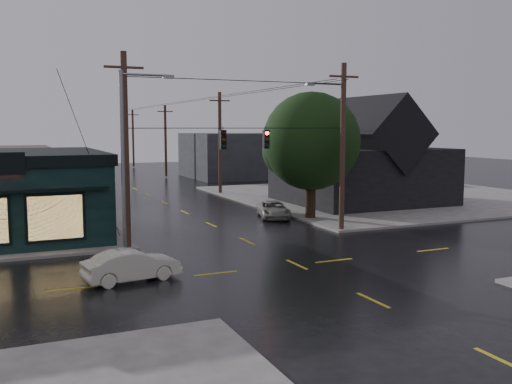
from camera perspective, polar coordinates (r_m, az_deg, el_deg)
name	(u,v)px	position (r m, az deg, el deg)	size (l,w,h in m)	color
ground_plane	(297,265)	(26.71, 4.11, -7.26)	(160.00, 160.00, 0.00)	black
sidewalk_ne	(387,196)	(54.00, 13.01, -0.36)	(28.00, 28.00, 0.15)	#605D5A
ne_building	(361,150)	(48.32, 10.50, 4.15)	(12.60, 11.60, 8.75)	black
corner_tree	(311,141)	(39.21, 5.54, 5.06)	(6.72, 6.72, 8.62)	black
utility_pole_nw	(128,249)	(30.63, -12.64, -5.62)	(2.00, 0.32, 10.15)	#342017
utility_pole_ne	(341,231)	(35.41, 8.52, -3.91)	(2.00, 0.32, 10.15)	#342017
utility_pole_far_a	(220,194)	(54.60, -3.59, -0.21)	(2.00, 0.32, 9.65)	#342017
utility_pole_far_b	(166,177)	(73.61, -8.97, 1.45)	(2.00, 0.32, 9.15)	#342017
utility_pole_far_c	(134,167)	(93.04, -12.12, 2.41)	(2.00, 0.32, 9.15)	#342017
span_signal_assembly	(245,139)	(31.88, -1.14, 5.33)	(13.00, 0.48, 1.23)	black
streetlight_nw	(125,253)	(29.90, -12.94, -5.92)	(5.40, 0.30, 9.15)	slate
streetlight_ne	(342,229)	(36.26, 8.60, -3.66)	(5.40, 0.30, 9.15)	slate
bg_building_east	(244,155)	(73.61, -1.22, 3.71)	(14.00, 12.00, 5.60)	#232328
sedan_cream	(132,265)	(24.29, -12.31, -7.19)	(1.39, 3.98, 1.31)	beige
suv_silver	(274,210)	(40.08, 1.77, -1.78)	(1.95, 4.22, 1.17)	gray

